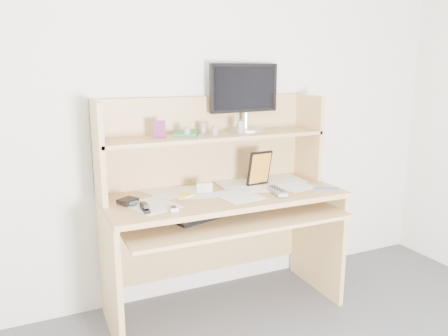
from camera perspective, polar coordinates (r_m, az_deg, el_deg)
name	(u,v)px	position (r m, az deg, el deg)	size (l,w,h in m)	color
back_wall	(203,104)	(2.78, -2.72, 8.32)	(3.60, 0.04, 2.50)	silver
desk	(219,199)	(2.66, -0.68, -4.04)	(1.40, 0.70, 1.30)	tan
paper_clutter	(224,193)	(2.58, 0.04, -3.27)	(1.32, 0.54, 0.01)	white
keyboard	(207,214)	(2.49, -2.23, -6.00)	(0.45, 0.27, 0.03)	black
tv_remote	(277,191)	(2.59, 6.96, -2.97)	(0.06, 0.20, 0.02)	gray
flip_phone	(173,208)	(2.28, -6.68, -5.15)	(0.04, 0.08, 0.02)	#B5B5B8
stapler	(145,207)	(2.29, -10.30, -4.97)	(0.03, 0.11, 0.04)	black
wallet	(128,201)	(2.43, -12.45, -4.21)	(0.10, 0.08, 0.02)	black
sticky_note_pad	(186,195)	(2.53, -5.01, -3.55)	(0.07, 0.07, 0.01)	yellow
digital_camera	(204,187)	(2.58, -2.58, -2.54)	(0.09, 0.04, 0.06)	#B3B3B5
game_case	(259,168)	(2.72, 4.65, -0.03)	(0.16, 0.02, 0.22)	black
blue_pen	(326,188)	(2.73, 13.16, -2.53)	(0.01, 0.01, 0.16)	#1939C2
card_box	(159,129)	(2.52, -8.45, 5.01)	(0.07, 0.02, 0.10)	maroon
shelf_book	(186,133)	(2.62, -5.03, 4.52)	(0.14, 0.19, 0.02)	#2F773D
chip_stack_a	(187,132)	(2.54, -4.85, 4.70)	(0.04, 0.04, 0.06)	black
chip_stack_b	(203,128)	(2.66, -2.78, 5.20)	(0.04, 0.04, 0.07)	silver
chip_stack_c	(215,131)	(2.61, -1.22, 4.91)	(0.04, 0.04, 0.05)	black
chip_stack_d	(241,127)	(2.67, 2.18, 5.35)	(0.05, 0.05, 0.08)	white
monitor	(245,95)	(2.80, 2.71, 9.48)	(0.49, 0.24, 0.42)	#BABBC0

